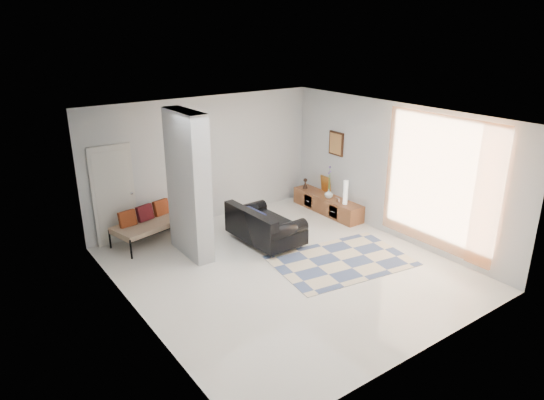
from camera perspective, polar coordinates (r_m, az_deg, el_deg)
floor at (r=9.01m, az=1.66°, el=-8.06°), size 6.00×6.00×0.00m
ceiling at (r=8.08m, az=1.86°, el=9.75°), size 6.00×6.00×0.00m
wall_back at (r=10.87m, az=-7.89°, el=4.67°), size 6.00×0.00×6.00m
wall_front at (r=6.51m, az=18.07°, el=-6.87°), size 6.00×0.00×6.00m
wall_left at (r=7.23m, az=-15.90°, el=-3.92°), size 0.00×6.00×6.00m
wall_right at (r=10.27m, az=14.08°, el=3.34°), size 0.00×6.00×6.00m
partition_column at (r=9.20m, az=-9.81°, el=1.73°), size 0.35×1.20×2.80m
hallway_door at (r=10.19m, az=-18.14°, el=0.56°), size 0.85×0.06×2.04m
curtain at (r=9.53m, az=18.99°, el=1.87°), size 0.00×2.55×2.55m
wall_art at (r=11.32m, az=7.57°, el=6.60°), size 0.04×0.45×0.55m
media_console at (r=11.61m, az=6.51°, el=-0.48°), size 0.45×2.02×0.80m
loveseat at (r=9.90m, az=-1.08°, el=-3.11°), size 1.01×1.66×0.76m
daybed at (r=10.29m, az=-13.66°, el=-2.40°), size 1.92×1.16×0.77m
area_rug at (r=9.37m, az=8.15°, el=-7.07°), size 2.74×2.03×0.01m
cylinder_lamp at (r=11.02m, az=8.64°, el=0.89°), size 0.10×0.10×0.55m
bronze_figurine at (r=12.02m, az=3.94°, el=1.96°), size 0.14×0.14×0.26m
vase at (r=11.41m, az=6.70°, el=0.75°), size 0.22×0.22×0.21m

